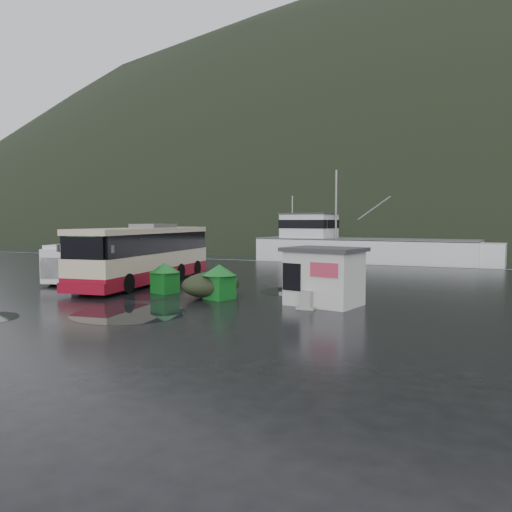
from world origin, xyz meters
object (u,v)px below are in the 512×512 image
at_px(jersey_barrier_a, 317,304).
at_px(jersey_barrier_b, 300,303).
at_px(white_van, 81,282).
at_px(ticket_kiosk, 324,305).
at_px(coach_bus, 146,283).
at_px(waste_bin_left, 165,293).
at_px(fishing_trawler, 363,258).
at_px(waste_bin_right, 219,299).
at_px(dome_tent, 211,297).
at_px(jersey_barrier_c, 310,307).

bearing_deg(jersey_barrier_a, jersey_barrier_b, 172.33).
distance_m(white_van, ticket_kiosk, 15.58).
bearing_deg(jersey_barrier_b, coach_bus, 163.35).
height_order(coach_bus, jersey_barrier_b, coach_bus).
relative_size(white_van, waste_bin_left, 3.63).
bearing_deg(coach_bus, waste_bin_left, -48.87).
bearing_deg(coach_bus, jersey_barrier_a, -23.01).
xyz_separation_m(waste_bin_left, jersey_barrier_b, (7.11, -0.18, 0.00)).
distance_m(waste_bin_left, fishing_trawler, 28.47).
bearing_deg(waste_bin_right, waste_bin_left, 169.49).
xyz_separation_m(white_van, fishing_trawler, (11.33, 26.25, 0.00)).
bearing_deg(jersey_barrier_a, coach_bus, 163.98).
bearing_deg(dome_tent, jersey_barrier_c, -9.01).
relative_size(white_van, jersey_barrier_c, 3.75).
bearing_deg(dome_tent, coach_bus, 151.92).
relative_size(jersey_barrier_a, jersey_barrier_c, 1.01).
bearing_deg(waste_bin_right, jersey_barrier_b, 6.81).
height_order(waste_bin_right, fishing_trawler, fishing_trawler).
distance_m(waste_bin_left, jersey_barrier_a, 7.94).
bearing_deg(waste_bin_right, coach_bus, 151.86).
bearing_deg(waste_bin_left, coach_bus, 138.13).
distance_m(waste_bin_right, dome_tent, 0.71).
relative_size(jersey_barrier_c, fishing_trawler, 0.06).
relative_size(waste_bin_right, jersey_barrier_c, 1.09).
bearing_deg(jersey_barrier_c, waste_bin_left, 172.05).
height_order(coach_bus, white_van, coach_bus).
bearing_deg(fishing_trawler, ticket_kiosk, -76.57).
bearing_deg(ticket_kiosk, waste_bin_right, -163.58).
bearing_deg(white_van, dome_tent, -27.02).
height_order(waste_bin_left, dome_tent, waste_bin_left).
bearing_deg(jersey_barrier_b, jersey_barrier_c, -51.02).
bearing_deg(white_van, jersey_barrier_b, -22.87).
height_order(waste_bin_right, jersey_barrier_b, waste_bin_right).
bearing_deg(jersey_barrier_c, ticket_kiosk, 65.96).
bearing_deg(jersey_barrier_b, jersey_barrier_a, -7.67).
height_order(white_van, jersey_barrier_c, white_van).
distance_m(dome_tent, jersey_barrier_a, 5.18).
distance_m(dome_tent, ticket_kiosk, 5.46).
height_order(ticket_kiosk, fishing_trawler, fishing_trawler).
distance_m(jersey_barrier_a, jersey_barrier_c, 0.81).
height_order(jersey_barrier_b, fishing_trawler, fishing_trawler).
xyz_separation_m(dome_tent, jersey_barrier_b, (4.35, 0.11, 0.00)).
distance_m(white_van, jersey_barrier_a, 15.31).
relative_size(jersey_barrier_b, fishing_trawler, 0.06).
height_order(ticket_kiosk, jersey_barrier_c, ticket_kiosk).
height_order(waste_bin_right, ticket_kiosk, ticket_kiosk).
xyz_separation_m(white_van, jersey_barrier_b, (14.33, -2.10, 0.00)).
height_order(waste_bin_right, jersey_barrier_c, waste_bin_right).
xyz_separation_m(white_van, dome_tent, (9.97, -2.21, 0.00)).
distance_m(waste_bin_left, waste_bin_right, 3.43).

